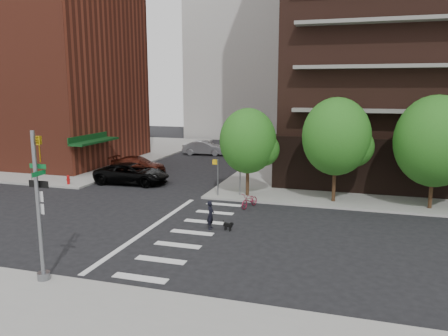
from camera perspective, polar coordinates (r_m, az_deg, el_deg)
The scene contains 17 objects.
ground at distance 25.13m, azimuth -10.65°, elevation -7.65°, with size 120.00×120.00×0.00m, color black.
sidewalk_nw at distance 57.65m, azimuth -21.68°, elevation 2.10°, with size 31.00×33.00×0.15m, color gray.
crosswalk at distance 24.23m, azimuth -5.96°, elevation -8.20°, with size 3.85×13.00×0.01m.
midrise_nw at distance 51.36m, azimuth -24.08°, elevation 12.28°, with size 21.40×15.50×20.00m.
tree_a at distance 30.72m, azimuth 3.14°, elevation 3.55°, with size 4.00×4.00×5.90m.
tree_b at distance 29.83m, azimuth 14.44°, elevation 4.00°, with size 4.50×4.50×6.65m.
tree_c at distance 30.21m, azimuth 25.89°, elevation 3.16°, with size 5.00×5.00×6.80m.
traffic_signal at distance 18.63m, azimuth -22.91°, elevation -6.08°, with size 0.90×0.75×6.00m.
pedestrian_signal at distance 30.95m, azimuth -0.19°, elevation -0.49°, with size 2.18×0.67×2.60m.
fire_hydrant at distance 36.86m, azimuth -19.67°, elevation -1.39°, with size 0.24×0.24×0.73m.
parking_meter at distance 38.95m, azimuth -23.87°, elevation -0.46°, with size 0.10×0.08×1.32m.
parked_car_black at distance 36.28m, azimuth -11.91°, elevation -0.72°, with size 6.02×2.78×1.67m, color black.
parked_car_maroon at distance 40.89m, azimuth -11.14°, elevation 0.43°, with size 5.15×2.09×1.49m, color #48180F.
parked_car_silver at distance 50.82m, azimuth -2.56°, elevation 2.65°, with size 5.03×1.75×1.66m, color #9B9DA2.
scooter at distance 28.62m, azimuth 3.36°, elevation -4.24°, with size 0.64×1.82×0.96m, color maroon.
dog_walker at distance 24.28m, azimuth -1.76°, elevation -6.15°, with size 0.38×0.58×1.59m, color black.
dog at distance 24.10m, azimuth 0.57°, elevation -7.47°, with size 0.60×0.34×0.50m.
Camera 1 is at (11.17, -21.14, 7.75)m, focal length 35.00 mm.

